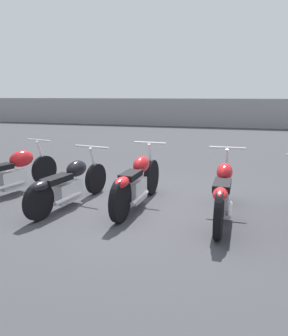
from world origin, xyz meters
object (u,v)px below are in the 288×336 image
at_px(motorcycle_slot_1, 68,184).
at_px(motorcycle_slot_2, 137,182).
at_px(motorcycle_slot_0, 14,172).
at_px(motorcycle_slot_3, 223,192).

height_order(motorcycle_slot_1, motorcycle_slot_2, motorcycle_slot_2).
distance_m(motorcycle_slot_0, motorcycle_slot_1, 1.46).
bearing_deg(motorcycle_slot_1, motorcycle_slot_0, 173.77).
bearing_deg(motorcycle_slot_1, motorcycle_slot_2, 23.23).
relative_size(motorcycle_slot_1, motorcycle_slot_2, 0.98).
height_order(motorcycle_slot_0, motorcycle_slot_1, motorcycle_slot_0).
xyz_separation_m(motorcycle_slot_0, motorcycle_slot_1, (1.41, -0.40, -0.03)).
bearing_deg(motorcycle_slot_0, motorcycle_slot_2, 11.91).
bearing_deg(motorcycle_slot_3, motorcycle_slot_0, 176.39).
bearing_deg(motorcycle_slot_1, motorcycle_slot_3, 11.32).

